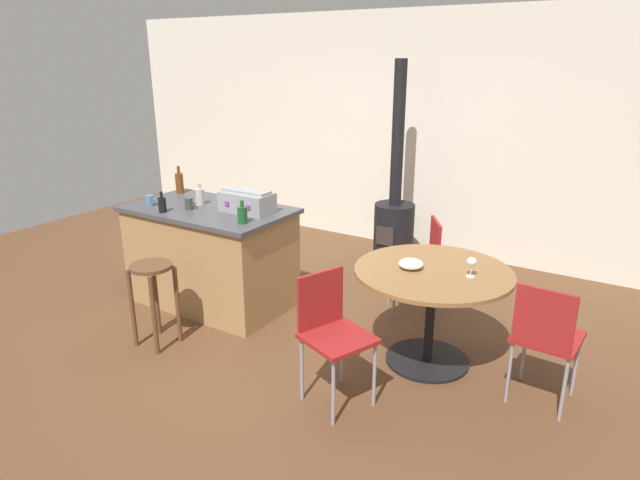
{
  "coord_description": "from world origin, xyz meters",
  "views": [
    {
      "loc": [
        2.7,
        -3.37,
        2.21
      ],
      "look_at": [
        0.55,
        0.07,
        0.84
      ],
      "focal_mm": 30.82,
      "sensor_mm": 36.0,
      "label": 1
    }
  ],
  "objects_px": {
    "wine_glass": "(472,262)",
    "serving_bowl": "(411,264)",
    "toolbox": "(247,201)",
    "cup_0": "(189,204)",
    "bottle_1": "(242,214)",
    "dining_table": "(432,292)",
    "bottle_2": "(162,204)",
    "wood_stove": "(394,217)",
    "kitchen_island": "(211,256)",
    "cup_1": "(150,200)",
    "wooden_stool": "(153,287)",
    "bottle_3": "(200,196)",
    "folding_chair_near": "(332,328)",
    "bottle_0": "(179,183)",
    "folding_chair_left": "(420,259)",
    "folding_chair_far": "(546,335)"
  },
  "relations": [
    {
      "from": "wooden_stool",
      "to": "wine_glass",
      "type": "height_order",
      "value": "wine_glass"
    },
    {
      "from": "wine_glass",
      "to": "serving_bowl",
      "type": "xyz_separation_m",
      "value": [
        -0.42,
        -0.07,
        -0.07
      ]
    },
    {
      "from": "toolbox",
      "to": "bottle_0",
      "type": "xyz_separation_m",
      "value": [
        -1.0,
        0.18,
        0.01
      ]
    },
    {
      "from": "folding_chair_left",
      "to": "bottle_1",
      "type": "relative_size",
      "value": 4.48
    },
    {
      "from": "folding_chair_far",
      "to": "wine_glass",
      "type": "bearing_deg",
      "value": 166.48
    },
    {
      "from": "wooden_stool",
      "to": "bottle_3",
      "type": "relative_size",
      "value": 3.37
    },
    {
      "from": "bottle_3",
      "to": "cup_1",
      "type": "height_order",
      "value": "bottle_3"
    },
    {
      "from": "dining_table",
      "to": "bottle_2",
      "type": "xyz_separation_m",
      "value": [
        -2.33,
        -0.38,
        0.41
      ]
    },
    {
      "from": "folding_chair_near",
      "to": "bottle_0",
      "type": "xyz_separation_m",
      "value": [
        -2.34,
        0.99,
        0.5
      ]
    },
    {
      "from": "wooden_stool",
      "to": "bottle_3",
      "type": "height_order",
      "value": "bottle_3"
    },
    {
      "from": "dining_table",
      "to": "wine_glass",
      "type": "bearing_deg",
      "value": 2.86
    },
    {
      "from": "dining_table",
      "to": "bottle_0",
      "type": "relative_size",
      "value": 4.23
    },
    {
      "from": "cup_1",
      "to": "wooden_stool",
      "type": "bearing_deg",
      "value": -42.94
    },
    {
      "from": "wood_stove",
      "to": "wine_glass",
      "type": "bearing_deg",
      "value": -52.04
    },
    {
      "from": "cup_0",
      "to": "folding_chair_far",
      "type": "bearing_deg",
      "value": 1.29
    },
    {
      "from": "dining_table",
      "to": "bottle_1",
      "type": "relative_size",
      "value": 5.98
    },
    {
      "from": "dining_table",
      "to": "cup_0",
      "type": "distance_m",
      "value": 2.25
    },
    {
      "from": "wooden_stool",
      "to": "bottle_0",
      "type": "height_order",
      "value": "bottle_0"
    },
    {
      "from": "bottle_2",
      "to": "bottle_0",
      "type": "bearing_deg",
      "value": 123.52
    },
    {
      "from": "bottle_1",
      "to": "bottle_2",
      "type": "distance_m",
      "value": 0.81
    },
    {
      "from": "dining_table",
      "to": "cup_1",
      "type": "distance_m",
      "value": 2.64
    },
    {
      "from": "kitchen_island",
      "to": "bottle_0",
      "type": "height_order",
      "value": "bottle_0"
    },
    {
      "from": "bottle_2",
      "to": "cup_1",
      "type": "distance_m",
      "value": 0.28
    },
    {
      "from": "wine_glass",
      "to": "cup_1",
      "type": "bearing_deg",
      "value": -174.11
    },
    {
      "from": "dining_table",
      "to": "wood_stove",
      "type": "relative_size",
      "value": 0.52
    },
    {
      "from": "bottle_1",
      "to": "serving_bowl",
      "type": "bearing_deg",
      "value": 8.42
    },
    {
      "from": "kitchen_island",
      "to": "dining_table",
      "type": "xyz_separation_m",
      "value": [
        2.1,
        0.06,
        0.11
      ]
    },
    {
      "from": "folding_chair_near",
      "to": "toolbox",
      "type": "relative_size",
      "value": 1.9
    },
    {
      "from": "bottle_2",
      "to": "wine_glass",
      "type": "bearing_deg",
      "value": 8.54
    },
    {
      "from": "toolbox",
      "to": "wine_glass",
      "type": "xyz_separation_m",
      "value": [
        1.99,
        -0.01,
        -0.16
      ]
    },
    {
      "from": "kitchen_island",
      "to": "wine_glass",
      "type": "relative_size",
      "value": 10.35
    },
    {
      "from": "cup_0",
      "to": "serving_bowl",
      "type": "height_order",
      "value": "cup_0"
    },
    {
      "from": "wine_glass",
      "to": "serving_bowl",
      "type": "height_order",
      "value": "wine_glass"
    },
    {
      "from": "bottle_3",
      "to": "wine_glass",
      "type": "relative_size",
      "value": 1.4
    },
    {
      "from": "kitchen_island",
      "to": "cup_1",
      "type": "xyz_separation_m",
      "value": [
        -0.49,
        -0.22,
        0.5
      ]
    },
    {
      "from": "bottle_1",
      "to": "serving_bowl",
      "type": "height_order",
      "value": "bottle_1"
    },
    {
      "from": "folding_chair_far",
      "to": "folding_chair_near",
      "type": "bearing_deg",
      "value": -150.98
    },
    {
      "from": "bottle_0",
      "to": "serving_bowl",
      "type": "relative_size",
      "value": 1.49
    },
    {
      "from": "kitchen_island",
      "to": "wooden_stool",
      "type": "xyz_separation_m",
      "value": [
        0.16,
        -0.83,
        0.03
      ]
    },
    {
      "from": "bottle_1",
      "to": "bottle_2",
      "type": "height_order",
      "value": "bottle_1"
    },
    {
      "from": "wood_stove",
      "to": "serving_bowl",
      "type": "bearing_deg",
      "value": -62.26
    },
    {
      "from": "toolbox",
      "to": "cup_0",
      "type": "distance_m",
      "value": 0.53
    },
    {
      "from": "toolbox",
      "to": "serving_bowl",
      "type": "distance_m",
      "value": 1.59
    },
    {
      "from": "wooden_stool",
      "to": "bottle_3",
      "type": "xyz_separation_m",
      "value": [
        -0.29,
        0.87,
        0.51
      ]
    },
    {
      "from": "folding_chair_near",
      "to": "folding_chair_far",
      "type": "relative_size",
      "value": 1.01
    },
    {
      "from": "kitchen_island",
      "to": "bottle_0",
      "type": "relative_size",
      "value": 5.52
    },
    {
      "from": "bottle_1",
      "to": "serving_bowl",
      "type": "relative_size",
      "value": 1.06
    },
    {
      "from": "wooden_stool",
      "to": "folding_chair_far",
      "type": "xyz_separation_m",
      "value": [
        2.76,
        0.77,
        0.03
      ]
    },
    {
      "from": "wooden_stool",
      "to": "wood_stove",
      "type": "relative_size",
      "value": 0.31
    },
    {
      "from": "wood_stove",
      "to": "bottle_0",
      "type": "distance_m",
      "value": 2.31
    }
  ]
}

